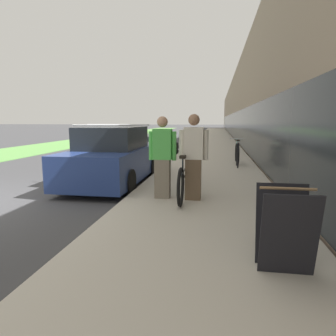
{
  "coord_description": "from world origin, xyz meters",
  "views": [
    {
      "loc": [
        5.08,
        -5.03,
        1.71
      ],
      "look_at": [
        2.18,
        12.73,
        -1.18
      ],
      "focal_mm": 32.0,
      "sensor_mm": 36.0,
      "label": 1
    }
  ],
  "objects_px": {
    "tandem_bicycle": "(186,177)",
    "person_rider": "(193,157)",
    "cruiser_bike_nearest": "(237,153)",
    "sandwich_board_sign": "(285,229)",
    "vintage_roadster_curbside": "(155,149)",
    "person_bystander": "(163,158)",
    "bike_rack_hoop": "(238,152)",
    "parked_sedan_curbside": "(113,158)"
  },
  "relations": [
    {
      "from": "bike_rack_hoop",
      "to": "sandwich_board_sign",
      "type": "bearing_deg",
      "value": -89.75
    },
    {
      "from": "sandwich_board_sign",
      "to": "vintage_roadster_curbside",
      "type": "bearing_deg",
      "value": 108.98
    },
    {
      "from": "bike_rack_hoop",
      "to": "cruiser_bike_nearest",
      "type": "bearing_deg",
      "value": 87.26
    },
    {
      "from": "person_bystander",
      "to": "vintage_roadster_curbside",
      "type": "height_order",
      "value": "person_bystander"
    },
    {
      "from": "person_rider",
      "to": "person_bystander",
      "type": "distance_m",
      "value": 0.63
    },
    {
      "from": "vintage_roadster_curbside",
      "to": "cruiser_bike_nearest",
      "type": "bearing_deg",
      "value": -33.22
    },
    {
      "from": "person_rider",
      "to": "tandem_bicycle",
      "type": "bearing_deg",
      "value": 120.9
    },
    {
      "from": "tandem_bicycle",
      "to": "person_rider",
      "type": "distance_m",
      "value": 0.59
    },
    {
      "from": "tandem_bicycle",
      "to": "cruiser_bike_nearest",
      "type": "xyz_separation_m",
      "value": [
        1.39,
        5.1,
        -0.01
      ]
    },
    {
      "from": "tandem_bicycle",
      "to": "person_rider",
      "type": "bearing_deg",
      "value": -59.1
    },
    {
      "from": "tandem_bicycle",
      "to": "cruiser_bike_nearest",
      "type": "bearing_deg",
      "value": 74.79
    },
    {
      "from": "person_rider",
      "to": "vintage_roadster_curbside",
      "type": "relative_size",
      "value": 0.39
    },
    {
      "from": "vintage_roadster_curbside",
      "to": "bike_rack_hoop",
      "type": "bearing_deg",
      "value": -42.84
    },
    {
      "from": "bike_rack_hoop",
      "to": "parked_sedan_curbside",
      "type": "bearing_deg",
      "value": -142.96
    },
    {
      "from": "bike_rack_hoop",
      "to": "tandem_bicycle",
      "type": "bearing_deg",
      "value": -107.89
    },
    {
      "from": "person_bystander",
      "to": "cruiser_bike_nearest",
      "type": "relative_size",
      "value": 0.97
    },
    {
      "from": "bike_rack_hoop",
      "to": "parked_sedan_curbside",
      "type": "relative_size",
      "value": 0.21
    },
    {
      "from": "person_bystander",
      "to": "vintage_roadster_curbside",
      "type": "bearing_deg",
      "value": 103.02
    },
    {
      "from": "cruiser_bike_nearest",
      "to": "parked_sedan_curbside",
      "type": "relative_size",
      "value": 0.42
    },
    {
      "from": "sandwich_board_sign",
      "to": "bike_rack_hoop",
      "type": "bearing_deg",
      "value": 90.25
    },
    {
      "from": "person_rider",
      "to": "parked_sedan_curbside",
      "type": "bearing_deg",
      "value": 141.65
    },
    {
      "from": "parked_sedan_curbside",
      "to": "vintage_roadster_curbside",
      "type": "xyz_separation_m",
      "value": [
        -0.1,
        5.94,
        -0.31
      ]
    },
    {
      "from": "person_bystander",
      "to": "vintage_roadster_curbside",
      "type": "relative_size",
      "value": 0.38
    },
    {
      "from": "cruiser_bike_nearest",
      "to": "sandwich_board_sign",
      "type": "xyz_separation_m",
      "value": [
        -0.01,
        -8.12,
        0.07
      ]
    },
    {
      "from": "sandwich_board_sign",
      "to": "parked_sedan_curbside",
      "type": "xyz_separation_m",
      "value": [
        -3.51,
        4.55,
        0.12
      ]
    },
    {
      "from": "sandwich_board_sign",
      "to": "vintage_roadster_curbside",
      "type": "height_order",
      "value": "sandwich_board_sign"
    },
    {
      "from": "bike_rack_hoop",
      "to": "person_rider",
      "type": "bearing_deg",
      "value": -104.53
    },
    {
      "from": "tandem_bicycle",
      "to": "parked_sedan_curbside",
      "type": "xyz_separation_m",
      "value": [
        -2.14,
        1.53,
        0.18
      ]
    },
    {
      "from": "bike_rack_hoop",
      "to": "vintage_roadster_curbside",
      "type": "xyz_separation_m",
      "value": [
        -3.58,
        3.32,
        -0.25
      ]
    },
    {
      "from": "person_rider",
      "to": "bike_rack_hoop",
      "type": "xyz_separation_m",
      "value": [
        1.16,
        4.46,
        -0.34
      ]
    },
    {
      "from": "person_bystander",
      "to": "bike_rack_hoop",
      "type": "xyz_separation_m",
      "value": [
        1.78,
        4.44,
        -0.32
      ]
    },
    {
      "from": "person_rider",
      "to": "sandwich_board_sign",
      "type": "bearing_deg",
      "value": -66.38
    },
    {
      "from": "tandem_bicycle",
      "to": "sandwich_board_sign",
      "type": "distance_m",
      "value": 3.32
    },
    {
      "from": "person_bystander",
      "to": "sandwich_board_sign",
      "type": "distance_m",
      "value": 3.31
    },
    {
      "from": "bike_rack_hoop",
      "to": "cruiser_bike_nearest",
      "type": "distance_m",
      "value": 0.96
    },
    {
      "from": "cruiser_bike_nearest",
      "to": "sandwich_board_sign",
      "type": "bearing_deg",
      "value": -90.1
    },
    {
      "from": "bike_rack_hoop",
      "to": "cruiser_bike_nearest",
      "type": "height_order",
      "value": "cruiser_bike_nearest"
    },
    {
      "from": "person_rider",
      "to": "vintage_roadster_curbside",
      "type": "xyz_separation_m",
      "value": [
        -2.42,
        7.78,
        -0.59
      ]
    },
    {
      "from": "person_bystander",
      "to": "person_rider",
      "type": "bearing_deg",
      "value": -2.08
    },
    {
      "from": "person_rider",
      "to": "parked_sedan_curbside",
      "type": "relative_size",
      "value": 0.42
    },
    {
      "from": "person_rider",
      "to": "cruiser_bike_nearest",
      "type": "height_order",
      "value": "person_rider"
    },
    {
      "from": "tandem_bicycle",
      "to": "bike_rack_hoop",
      "type": "relative_size",
      "value": 2.96
    }
  ]
}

